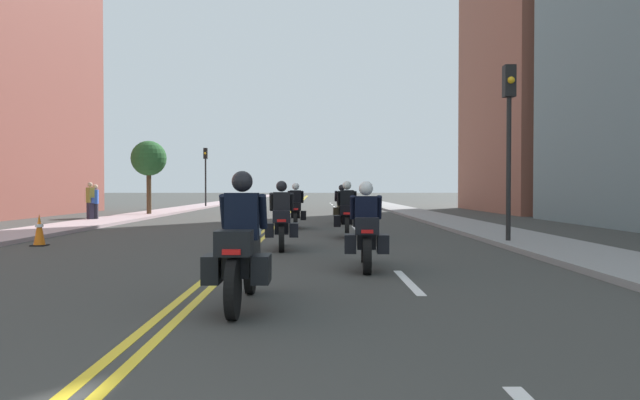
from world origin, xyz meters
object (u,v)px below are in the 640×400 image
Objects in this scene: street_tree_0 at (149,159)px; motorcycle_5 at (342,207)px; motorcycle_2 at (282,222)px; motorcycle_3 at (347,215)px; pedestrian_2 at (90,201)px; traffic_cone_0 at (39,230)px; motorcycle_0 at (241,252)px; traffic_light_far at (206,166)px; motorcycle_4 at (296,210)px; pedestrian_1 at (96,202)px; motorcycle_1 at (366,234)px; traffic_light_near at (509,121)px.

motorcycle_5 is at bearing -33.12° from street_tree_0.
motorcycle_2 is 0.98× the size of motorcycle_3.
street_tree_0 is (1.02, 5.24, 2.07)m from pedestrian_2.
motorcycle_3 reaches higher than traffic_cone_0.
traffic_light_far is at bearing 101.71° from motorcycle_0.
pedestrian_1 is at bearing 152.42° from motorcycle_4.
motorcycle_1 reaches higher than traffic_cone_0.
motorcycle_0 is at bearing 12.40° from pedestrian_1.
motorcycle_3 is at bearing -53.97° from street_tree_0.
traffic_light_near is at bearing -28.86° from motorcycle_3.
motorcycle_2 is at bearing -102.10° from motorcycle_5.
pedestrian_2 is (-10.74, 1.10, 0.23)m from motorcycle_5.
motorcycle_3 is 5.29m from traffic_light_near.
traffic_cone_0 is (-6.12, 0.89, -0.25)m from motorcycle_2.
pedestrian_1 is at bearing -100.34° from street_tree_0.
motorcycle_3 is 0.96× the size of motorcycle_5.
street_tree_0 is (-7.74, 23.33, 2.27)m from motorcycle_0.
motorcycle_0 is 3.83m from motorcycle_1.
pedestrian_2 is at bearing 146.00° from motorcycle_3.
motorcycle_4 reaches higher than motorcycle_2.
motorcycle_5 is 12.32m from traffic_cone_0.
pedestrian_2 is (-10.57, 14.72, 0.25)m from motorcycle_1.
traffic_light_far is at bearing 108.76° from motorcycle_1.
pedestrian_2 is at bearing 116.28° from motorcycle_0.
street_tree_0 is at bearing 108.79° from motorcycle_0.
traffic_light_near is at bearing -49.04° from street_tree_0.
motorcycle_4 is at bearing 116.16° from motorcycle_3.
motorcycle_4 is at bearing 18.87° from pedestrian_2.
motorcycle_4 is 0.47× the size of traffic_light_near.
motorcycle_4 is 9.85m from pedestrian_1.
street_tree_0 is (-7.83, 16.59, 2.30)m from motorcycle_2.
motorcycle_3 is 13.29m from pedestrian_1.
pedestrian_1 reaches higher than motorcycle_1.
motorcycle_4 is 2.67× the size of traffic_cone_0.
street_tree_0 is (-9.54, 19.96, 2.32)m from motorcycle_1.
motorcycle_1 is 22.24m from street_tree_0.
motorcycle_4 is at bearing -49.73° from street_tree_0.
street_tree_0 reaches higher than motorcycle_2.
pedestrian_1 is 5.47m from street_tree_0.
motorcycle_2 is 1.33× the size of pedestrian_1.
traffic_light_near is at bearing -65.55° from traffic_light_far.
pedestrian_2 is (-2.74, 10.46, 0.48)m from traffic_cone_0.
motorcycle_5 is at bearing 83.80° from motorcycle_0.
traffic_light_far reaches higher than motorcycle_0.
street_tree_0 is (0.90, 4.96, 2.12)m from pedestrian_1.
traffic_cone_0 is 16.00m from street_tree_0.
traffic_light_far is 18.29m from pedestrian_1.
traffic_light_far is (-9.07, 33.10, 2.44)m from motorcycle_1.
motorcycle_2 is at bearing -170.04° from traffic_light_near.
motorcycle_1 is 18.28m from pedestrian_1.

